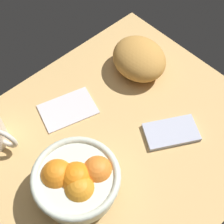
{
  "coord_description": "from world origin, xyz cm",
  "views": [
    {
      "loc": [
        -26.53,
        -30.05,
        74.03
      ],
      "look_at": [
        5.05,
        3.98,
        5.0
      ],
      "focal_mm": 52.95,
      "sensor_mm": 36.0,
      "label": 1
    }
  ],
  "objects_px": {
    "fruit_bowl": "(77,180)",
    "napkin_folded": "(171,132)",
    "bread_loaf": "(139,59)",
    "napkin_spare": "(68,109)"
  },
  "relations": [
    {
      "from": "fruit_bowl",
      "to": "bread_loaf",
      "type": "bearing_deg",
      "value": 24.61
    },
    {
      "from": "napkin_folded",
      "to": "napkin_spare",
      "type": "height_order",
      "value": "napkin_folded"
    },
    {
      "from": "bread_loaf",
      "to": "napkin_folded",
      "type": "relative_size",
      "value": 1.23
    },
    {
      "from": "fruit_bowl",
      "to": "napkin_folded",
      "type": "bearing_deg",
      "value": -9.23
    },
    {
      "from": "bread_loaf",
      "to": "napkin_folded",
      "type": "bearing_deg",
      "value": -113.98
    },
    {
      "from": "fruit_bowl",
      "to": "napkin_spare",
      "type": "relative_size",
      "value": 1.33
    },
    {
      "from": "bread_loaf",
      "to": "napkin_folded",
      "type": "distance_m",
      "value": 0.24
    },
    {
      "from": "fruit_bowl",
      "to": "napkin_folded",
      "type": "relative_size",
      "value": 1.43
    },
    {
      "from": "fruit_bowl",
      "to": "bread_loaf",
      "type": "height_order",
      "value": "fruit_bowl"
    },
    {
      "from": "fruit_bowl",
      "to": "napkin_spare",
      "type": "distance_m",
      "value": 0.24
    }
  ]
}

